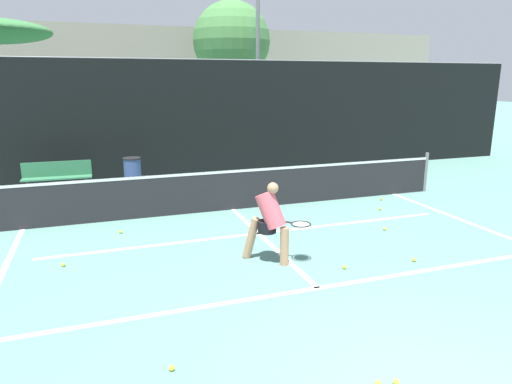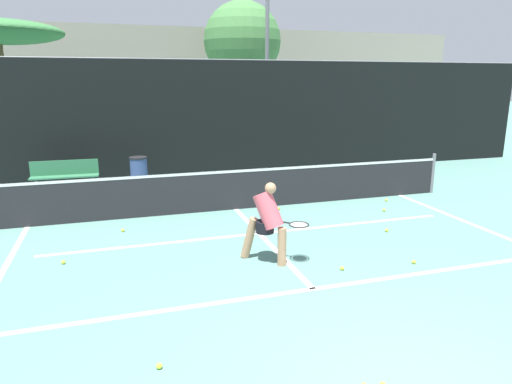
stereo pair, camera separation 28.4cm
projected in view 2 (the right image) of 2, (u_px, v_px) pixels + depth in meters
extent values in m
cube|color=white|center=(313.00, 289.00, 6.71)|extent=(11.00, 0.10, 0.01)
cube|color=white|center=(259.00, 233.00, 9.13)|extent=(8.25, 0.10, 0.01)
cube|color=white|center=(265.00, 240.00, 8.77)|extent=(0.10, 4.44, 0.01)
cube|color=white|center=(5.00, 268.00, 7.47)|extent=(0.10, 5.44, 0.01)
cube|color=white|center=(459.00, 219.00, 10.07)|extent=(0.10, 5.44, 0.01)
cylinder|color=slate|center=(433.00, 173.00, 12.29)|extent=(0.09, 0.09, 1.07)
cube|color=#232326|center=(236.00, 190.00, 10.72)|extent=(11.00, 0.02, 0.95)
cube|color=white|center=(235.00, 171.00, 10.61)|extent=(11.00, 0.03, 0.06)
cube|color=black|center=(202.00, 120.00, 14.17)|extent=(24.00, 0.06, 3.56)
cylinder|color=slate|center=(200.00, 59.00, 13.73)|extent=(24.00, 0.04, 0.04)
cylinder|color=tan|center=(282.00, 247.00, 7.51)|extent=(0.15, 0.15, 0.65)
cylinder|color=tan|center=(249.00, 238.00, 7.79)|extent=(0.33, 0.34, 0.75)
cylinder|color=black|center=(265.00, 227.00, 7.59)|extent=(0.31, 0.31, 0.20)
cylinder|color=#E55966|center=(268.00, 210.00, 7.49)|extent=(0.50, 0.49, 0.73)
sphere|color=tan|center=(271.00, 188.00, 7.38)|extent=(0.19, 0.19, 0.19)
cylinder|color=#262628|center=(282.00, 222.00, 7.69)|extent=(0.23, 0.24, 0.03)
torus|color=#262628|center=(299.00, 225.00, 7.54)|extent=(0.48, 0.48, 0.02)
cylinder|color=beige|center=(299.00, 225.00, 7.54)|extent=(0.37, 0.37, 0.01)
sphere|color=#D1E033|center=(159.00, 366.00, 4.86)|extent=(0.07, 0.07, 0.07)
sphere|color=#D1E033|center=(279.00, 209.00, 10.76)|extent=(0.07, 0.07, 0.07)
sphere|color=#D1E033|center=(414.00, 262.00, 7.63)|extent=(0.07, 0.07, 0.07)
sphere|color=#D1E033|center=(386.00, 200.00, 11.52)|extent=(0.07, 0.07, 0.07)
sphere|color=#D1E033|center=(384.00, 210.00, 10.65)|extent=(0.07, 0.07, 0.07)
sphere|color=#D1E033|center=(342.00, 268.00, 7.37)|extent=(0.07, 0.07, 0.07)
sphere|color=#D1E033|center=(63.00, 262.00, 7.62)|extent=(0.07, 0.07, 0.07)
sphere|color=#D1E033|center=(387.00, 230.00, 9.22)|extent=(0.07, 0.07, 0.07)
sphere|color=#D1E033|center=(123.00, 230.00, 9.22)|extent=(0.07, 0.07, 0.07)
cube|color=#33724C|center=(65.00, 177.00, 12.32)|extent=(1.76, 0.41, 0.04)
cube|color=#33724C|center=(65.00, 168.00, 12.44)|extent=(1.75, 0.09, 0.42)
cube|color=#333338|center=(37.00, 186.00, 12.19)|extent=(0.06, 0.32, 0.44)
cube|color=#333338|center=(93.00, 183.00, 12.56)|extent=(0.06, 0.32, 0.44)
cylinder|color=#384C7F|center=(139.00, 173.00, 12.90)|extent=(0.47, 0.47, 0.84)
cylinder|color=black|center=(138.00, 158.00, 12.79)|extent=(0.50, 0.50, 0.04)
cube|color=#B7B7BC|center=(279.00, 141.00, 19.40)|extent=(1.65, 4.39, 0.91)
cube|color=#1E2328|center=(282.00, 123.00, 19.01)|extent=(1.39, 2.64, 0.61)
cylinder|color=black|center=(284.00, 140.00, 20.96)|extent=(0.18, 0.60, 0.60)
cylinder|color=black|center=(309.00, 148.00, 18.35)|extent=(0.18, 0.60, 0.60)
cylinder|color=slate|center=(267.00, 56.00, 18.57)|extent=(0.16, 0.16, 7.84)
cylinder|color=brown|center=(6.00, 100.00, 17.81)|extent=(0.28, 0.28, 4.38)
cylinder|color=brown|center=(243.00, 104.00, 23.46)|extent=(0.28, 0.28, 3.50)
sphere|color=#477F42|center=(242.00, 41.00, 22.72)|extent=(3.85, 3.85, 3.85)
cube|color=gray|center=(159.00, 81.00, 25.68)|extent=(36.00, 2.40, 5.74)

